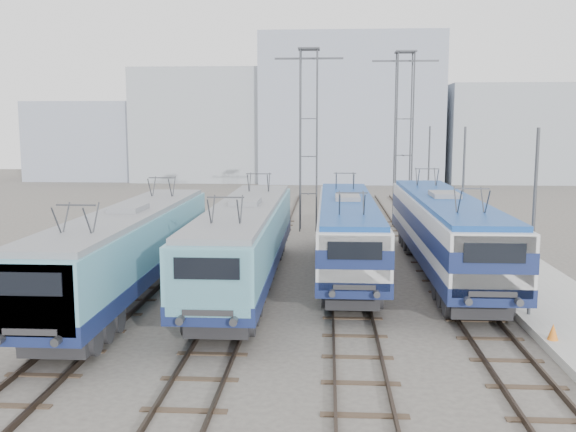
# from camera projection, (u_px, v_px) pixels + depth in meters

# --- Properties ---
(ground) EXTENTS (160.00, 160.00, 0.00)m
(ground) POSITION_uv_depth(u_px,v_px,m) (288.00, 335.00, 21.80)
(ground) COLOR #514C47
(platform) EXTENTS (4.00, 70.00, 0.30)m
(platform) POSITION_uv_depth(u_px,v_px,m) (523.00, 279.00, 29.05)
(platform) COLOR #9E9E99
(platform) RESTS_ON ground
(locomotive_far_left) EXTENTS (2.83, 17.87, 3.36)m
(locomotive_far_left) POSITION_uv_depth(u_px,v_px,m) (128.00, 246.00, 25.90)
(locomotive_far_left) COLOR #16214F
(locomotive_far_left) RESTS_ON ground
(locomotive_center_left) EXTENTS (2.86, 18.07, 3.40)m
(locomotive_center_left) POSITION_uv_depth(u_px,v_px,m) (245.00, 238.00, 27.71)
(locomotive_center_left) COLOR #16214F
(locomotive_center_left) RESTS_ON ground
(locomotive_center_right) EXTENTS (2.75, 17.39, 3.27)m
(locomotive_center_right) POSITION_uv_depth(u_px,v_px,m) (347.00, 228.00, 30.64)
(locomotive_center_right) COLOR #16214F
(locomotive_center_right) RESTS_ON ground
(locomotive_far_right) EXTENTS (2.92, 18.49, 3.48)m
(locomotive_far_right) POSITION_uv_depth(u_px,v_px,m) (444.00, 227.00, 29.93)
(locomotive_far_right) COLOR #16214F
(locomotive_far_right) RESTS_ON ground
(catenary_tower_west) EXTENTS (4.50, 1.20, 12.00)m
(catenary_tower_west) POSITION_uv_depth(u_px,v_px,m) (309.00, 132.00, 42.60)
(catenary_tower_west) COLOR #3F4247
(catenary_tower_west) RESTS_ON ground
(catenary_tower_east) EXTENTS (4.50, 1.20, 12.00)m
(catenary_tower_east) POSITION_uv_depth(u_px,v_px,m) (404.00, 131.00, 44.18)
(catenary_tower_east) COLOR #3F4247
(catenary_tower_east) RESTS_ON ground
(mast_front) EXTENTS (0.12, 0.12, 7.00)m
(mast_front) POSITION_uv_depth(u_px,v_px,m) (533.00, 227.00, 22.75)
(mast_front) COLOR #3F4247
(mast_front) RESTS_ON ground
(mast_mid) EXTENTS (0.12, 0.12, 7.00)m
(mast_mid) POSITION_uv_depth(u_px,v_px,m) (463.00, 192.00, 34.61)
(mast_mid) COLOR #3F4247
(mast_mid) RESTS_ON ground
(mast_rear) EXTENTS (0.12, 0.12, 7.00)m
(mast_rear) POSITION_uv_depth(u_px,v_px,m) (429.00, 175.00, 46.47)
(mast_rear) COLOR #3F4247
(mast_rear) RESTS_ON ground
(safety_cone) EXTENTS (0.34, 0.34, 0.53)m
(safety_cone) POSITION_uv_depth(u_px,v_px,m) (553.00, 332.00, 20.40)
(safety_cone) COLOR orange
(safety_cone) RESTS_ON platform
(building_west) EXTENTS (18.00, 12.00, 14.00)m
(building_west) POSITION_uv_depth(u_px,v_px,m) (210.00, 126.00, 82.93)
(building_west) COLOR #97A0A8
(building_west) RESTS_ON ground
(building_center) EXTENTS (22.00, 14.00, 18.00)m
(building_center) POSITION_uv_depth(u_px,v_px,m) (350.00, 110.00, 81.55)
(building_center) COLOR #8E98AC
(building_center) RESTS_ON ground
(building_east) EXTENTS (16.00, 12.00, 12.00)m
(building_east) POSITION_uv_depth(u_px,v_px,m) (508.00, 134.00, 80.75)
(building_east) COLOR #97A0A8
(building_east) RESTS_ON ground
(building_far_west) EXTENTS (14.00, 10.00, 10.00)m
(building_far_west) POSITION_uv_depth(u_px,v_px,m) (90.00, 141.00, 84.19)
(building_far_west) COLOR #8E98AC
(building_far_west) RESTS_ON ground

